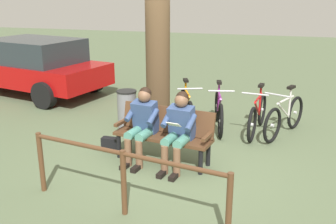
{
  "coord_description": "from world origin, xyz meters",
  "views": [
    {
      "loc": [
        -1.5,
        5.43,
        2.63
      ],
      "look_at": [
        0.26,
        -0.3,
        0.75
      ],
      "focal_mm": 40.98,
      "sensor_mm": 36.0,
      "label": 1
    }
  ],
  "objects_px": {
    "bicycle_orange": "(219,111)",
    "handbag": "(111,144)",
    "person_reading": "(179,127)",
    "bench": "(165,130)",
    "bicycle_blue": "(285,117)",
    "litter_bin": "(127,111)",
    "bicycle_red": "(257,115)",
    "parked_car": "(32,65)",
    "person_companion": "(142,121)",
    "tree_trunk": "(158,33)",
    "bicycle_silver": "(187,109)"
  },
  "relations": [
    {
      "from": "bicycle_blue",
      "to": "bicycle_orange",
      "type": "distance_m",
      "value": 1.26
    },
    {
      "from": "tree_trunk",
      "to": "parked_car",
      "type": "bearing_deg",
      "value": -25.53
    },
    {
      "from": "tree_trunk",
      "to": "parked_car",
      "type": "relative_size",
      "value": 0.86
    },
    {
      "from": "litter_bin",
      "to": "parked_car",
      "type": "height_order",
      "value": "parked_car"
    },
    {
      "from": "bicycle_red",
      "to": "bicycle_orange",
      "type": "height_order",
      "value": "same"
    },
    {
      "from": "litter_bin",
      "to": "bicycle_red",
      "type": "bearing_deg",
      "value": -165.46
    },
    {
      "from": "bicycle_silver",
      "to": "parked_car",
      "type": "height_order",
      "value": "parked_car"
    },
    {
      "from": "person_companion",
      "to": "parked_car",
      "type": "bearing_deg",
      "value": -27.91
    },
    {
      "from": "parked_car",
      "to": "bicycle_blue",
      "type": "bearing_deg",
      "value": -179.91
    },
    {
      "from": "handbag",
      "to": "bicycle_silver",
      "type": "height_order",
      "value": "bicycle_silver"
    },
    {
      "from": "person_reading",
      "to": "parked_car",
      "type": "height_order",
      "value": "parked_car"
    },
    {
      "from": "person_companion",
      "to": "parked_car",
      "type": "height_order",
      "value": "parked_car"
    },
    {
      "from": "handbag",
      "to": "litter_bin",
      "type": "xyz_separation_m",
      "value": [
        0.11,
        -1.02,
        0.29
      ]
    },
    {
      "from": "parked_car",
      "to": "bicycle_orange",
      "type": "bearing_deg",
      "value": 177.45
    },
    {
      "from": "bench",
      "to": "parked_car",
      "type": "height_order",
      "value": "parked_car"
    },
    {
      "from": "handbag",
      "to": "bicycle_orange",
      "type": "bearing_deg",
      "value": -133.2
    },
    {
      "from": "person_reading",
      "to": "litter_bin",
      "type": "bearing_deg",
      "value": -34.11
    },
    {
      "from": "bicycle_blue",
      "to": "tree_trunk",
      "type": "bearing_deg",
      "value": -50.24
    },
    {
      "from": "person_companion",
      "to": "litter_bin",
      "type": "bearing_deg",
      "value": -48.61
    },
    {
      "from": "tree_trunk",
      "to": "litter_bin",
      "type": "relative_size",
      "value": 4.7
    },
    {
      "from": "person_reading",
      "to": "bicycle_red",
      "type": "height_order",
      "value": "person_reading"
    },
    {
      "from": "bicycle_blue",
      "to": "bicycle_red",
      "type": "relative_size",
      "value": 0.93
    },
    {
      "from": "person_companion",
      "to": "bicycle_red",
      "type": "relative_size",
      "value": 0.72
    },
    {
      "from": "bicycle_red",
      "to": "bicycle_orange",
      "type": "distance_m",
      "value": 0.76
    },
    {
      "from": "person_reading",
      "to": "handbag",
      "type": "distance_m",
      "value": 1.44
    },
    {
      "from": "tree_trunk",
      "to": "bicycle_red",
      "type": "height_order",
      "value": "tree_trunk"
    },
    {
      "from": "bicycle_red",
      "to": "litter_bin",
      "type": "bearing_deg",
      "value": -69.27
    },
    {
      "from": "bicycle_blue",
      "to": "bicycle_red",
      "type": "distance_m",
      "value": 0.5
    },
    {
      "from": "tree_trunk",
      "to": "bicycle_silver",
      "type": "relative_size",
      "value": 2.44
    },
    {
      "from": "bench",
      "to": "bicycle_red",
      "type": "bearing_deg",
      "value": -119.35
    },
    {
      "from": "bench",
      "to": "bicycle_blue",
      "type": "bearing_deg",
      "value": -127.97
    },
    {
      "from": "litter_bin",
      "to": "bicycle_red",
      "type": "distance_m",
      "value": 2.53
    },
    {
      "from": "handbag",
      "to": "parked_car",
      "type": "height_order",
      "value": "parked_car"
    },
    {
      "from": "person_reading",
      "to": "bicycle_orange",
      "type": "relative_size",
      "value": 0.73
    },
    {
      "from": "person_companion",
      "to": "bicycle_silver",
      "type": "distance_m",
      "value": 1.89
    },
    {
      "from": "tree_trunk",
      "to": "bicycle_red",
      "type": "relative_size",
      "value": 2.3
    },
    {
      "from": "bicycle_red",
      "to": "bicycle_silver",
      "type": "height_order",
      "value": "same"
    },
    {
      "from": "parked_car",
      "to": "litter_bin",
      "type": "bearing_deg",
      "value": 162.39
    },
    {
      "from": "person_companion",
      "to": "bicycle_silver",
      "type": "xyz_separation_m",
      "value": [
        -0.26,
        -1.85,
        -0.3
      ]
    },
    {
      "from": "bicycle_orange",
      "to": "handbag",
      "type": "bearing_deg",
      "value": -56.92
    },
    {
      "from": "person_companion",
      "to": "handbag",
      "type": "height_order",
      "value": "person_companion"
    },
    {
      "from": "bench",
      "to": "person_companion",
      "type": "distance_m",
      "value": 0.39
    },
    {
      "from": "person_reading",
      "to": "handbag",
      "type": "xyz_separation_m",
      "value": [
        1.3,
        -0.28,
        -0.54
      ]
    },
    {
      "from": "person_companion",
      "to": "handbag",
      "type": "distance_m",
      "value": 0.88
    },
    {
      "from": "tree_trunk",
      "to": "bicycle_blue",
      "type": "distance_m",
      "value": 2.87
    },
    {
      "from": "bicycle_red",
      "to": "person_reading",
      "type": "bearing_deg",
      "value": -22.11
    },
    {
      "from": "bench",
      "to": "bicycle_blue",
      "type": "relative_size",
      "value": 1.05
    },
    {
      "from": "bicycle_red",
      "to": "parked_car",
      "type": "distance_m",
      "value": 6.18
    },
    {
      "from": "bicycle_red",
      "to": "parked_car",
      "type": "xyz_separation_m",
      "value": [
        6.01,
        -1.36,
        0.41
      ]
    },
    {
      "from": "person_companion",
      "to": "handbag",
      "type": "relative_size",
      "value": 4.0
    }
  ]
}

